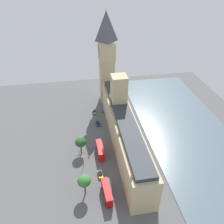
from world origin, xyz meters
TOP-DOWN VIEW (x-y plane):
  - ground_plane at (0.00, 0.00)m, footprint 147.34×147.34m
  - river_thames at (-36.80, 0.00)m, footprint 43.74×132.61m
  - parliament_building at (-1.99, -1.46)m, footprint 10.37×72.19m
  - clock_tower at (-0.59, -42.93)m, footprint 9.36×9.36m
  - car_silver_far_end at (9.09, -29.26)m, footprint 1.97×4.07m
  - car_blue_corner at (8.32, -17.90)m, footprint 2.02×4.64m
  - double_decker_bus_trailing at (9.79, 4.47)m, footprint 2.87×10.56m
  - car_yellow_cab_leading at (11.23, 16.80)m, footprint 2.11×4.21m
  - double_decker_bus_kerbside at (10.02, 26.95)m, footprint 3.13×10.63m
  - pedestrian_opposite_hall at (4.50, -28.41)m, footprint 0.55×0.63m
  - plane_tree_midblock at (18.21, 2.15)m, footprint 4.96×4.96m
  - plane_tree_near_tower at (17.95, 24.26)m, footprint 4.96×4.96m
  - street_lamp_under_trees at (17.95, -1.78)m, footprint 0.56×0.56m
  - street_lamp_by_river_gate at (17.79, 10.57)m, footprint 0.56×0.56m

SIDE VIEW (x-z plane):
  - ground_plane at x=0.00m, z-range 0.00..0.00m
  - river_thames at x=-36.80m, z-range 0.00..0.25m
  - pedestrian_opposite_hall at x=4.50m, z-range -0.08..1.47m
  - car_silver_far_end at x=9.09m, z-range 0.01..1.75m
  - car_yellow_cab_leading at x=11.23m, z-range 0.02..1.76m
  - car_blue_corner at x=8.32m, z-range 0.02..1.76m
  - double_decker_bus_trailing at x=9.79m, z-range 0.26..5.01m
  - double_decker_bus_kerbside at x=10.02m, z-range 0.26..5.01m
  - street_lamp_by_river_gate at x=17.79m, z-range 1.24..7.40m
  - street_lamp_under_trees at x=17.95m, z-range 1.25..7.51m
  - plane_tree_midblock at x=18.21m, z-range 2.12..10.70m
  - plane_tree_near_tower at x=17.95m, z-range 2.53..11.95m
  - parliament_building at x=-1.99m, z-range -6.00..24.26m
  - clock_tower at x=-0.59m, z-range 0.90..54.57m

